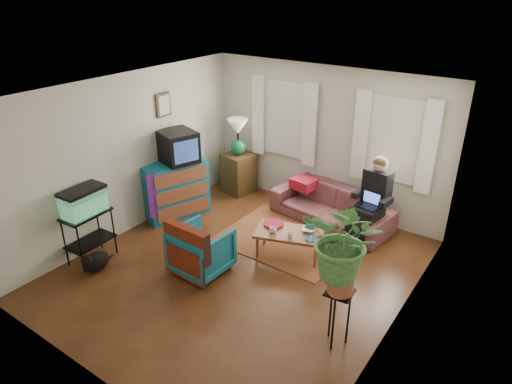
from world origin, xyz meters
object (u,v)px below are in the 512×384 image
Objects in this scene: dresser at (175,189)px; plant_stand at (337,318)px; side_table at (239,173)px; aquarium_stand at (90,237)px; sofa at (331,201)px; armchair at (201,248)px; coffee_table at (289,244)px.

plant_stand is (3.80, -1.29, -0.13)m from dresser.
side_table reaches higher than aquarium_stand.
side_table is 1.06× the size of plant_stand.
armchair is (-0.87, -2.39, -0.04)m from sofa.
side_table is 2.51m from coffee_table.
plant_stand is at bearing -0.01° from dresser.
aquarium_stand is 1.73m from armchair.
dresser is at bearing -142.82° from sofa.
aquarium_stand is at bearing -119.40° from sofa.
side_table reaches higher than plant_stand.
dresser reaches higher than aquarium_stand.
coffee_table is 1.92m from plant_stand.
dresser reaches higher than sofa.
sofa is 2.96m from plant_stand.
side_table is at bearing 141.84° from plant_stand.
side_table is 1.00× the size of aquarium_stand.
side_table is 1.48m from dresser.
sofa is 2.09m from side_table.
side_table is 1.04× the size of armchair.
sofa is 3.96m from aquarium_stand.
dresser is 4.02m from plant_stand.
sofa is 2.76m from dresser.
side_table reaches higher than coffee_table.
dresser is (-2.42, -1.33, 0.09)m from sofa.
dresser is 2.40m from coffee_table.
plant_stand is (1.38, -2.61, -0.04)m from sofa.
coffee_table is at bearing -83.31° from sofa.
dresser is at bearing -32.63° from armchair.
dresser is 1.51× the size of plant_stand.
coffee_table is at bearing -35.19° from side_table.
sofa is 1.35m from coffee_table.
sofa is 2.09× the size of coffee_table.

